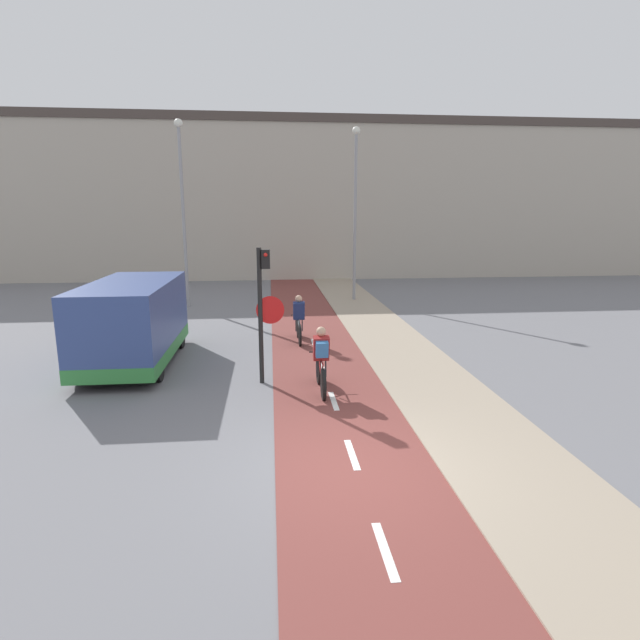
% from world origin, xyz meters
% --- Properties ---
extents(ground_plane, '(120.00, 120.00, 0.00)m').
position_xyz_m(ground_plane, '(0.00, 0.00, 0.00)').
color(ground_plane, slate).
extents(bike_lane, '(2.64, 60.00, 0.02)m').
position_xyz_m(bike_lane, '(0.00, 0.00, 0.01)').
color(bike_lane, brown).
rests_on(bike_lane, ground_plane).
extents(sidewalk_strip, '(2.40, 60.00, 0.05)m').
position_xyz_m(sidewalk_strip, '(2.52, 0.00, 0.03)').
color(sidewalk_strip, gray).
rests_on(sidewalk_strip, ground_plane).
extents(building_row_background, '(60.00, 5.20, 9.84)m').
position_xyz_m(building_row_background, '(0.00, 26.23, 4.93)').
color(building_row_background, '#B2A899').
rests_on(building_row_background, ground_plane).
extents(traffic_light_pole, '(0.67, 0.25, 3.29)m').
position_xyz_m(traffic_light_pole, '(-1.50, 4.45, 2.03)').
color(traffic_light_pole, black).
rests_on(traffic_light_pole, ground_plane).
extents(street_lamp_far, '(0.36, 0.36, 7.91)m').
position_xyz_m(street_lamp_far, '(-5.01, 15.13, 4.74)').
color(street_lamp_far, gray).
rests_on(street_lamp_far, ground_plane).
extents(street_lamp_sidewalk, '(0.36, 0.36, 7.86)m').
position_xyz_m(street_lamp_sidewalk, '(2.61, 15.94, 4.72)').
color(street_lamp_sidewalk, gray).
rests_on(street_lamp_sidewalk, ground_plane).
extents(cyclist_near, '(0.46, 1.80, 1.55)m').
position_xyz_m(cyclist_near, '(-0.21, 3.65, 0.73)').
color(cyclist_near, black).
rests_on(cyclist_near, ground_plane).
extents(cyclist_far, '(0.46, 1.77, 1.53)m').
position_xyz_m(cyclist_far, '(-0.45, 8.32, 0.68)').
color(cyclist_far, black).
rests_on(cyclist_far, ground_plane).
extents(van, '(2.07, 4.89, 2.27)m').
position_xyz_m(van, '(-5.06, 6.40, 1.12)').
color(van, '#334784').
rests_on(van, ground_plane).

